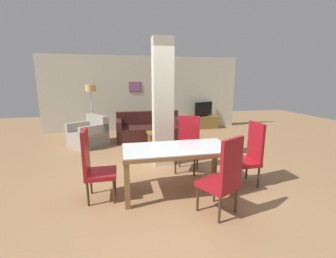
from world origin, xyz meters
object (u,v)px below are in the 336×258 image
at_px(dining_chair_head_left, 94,164).
at_px(floor_lamp, 91,93).
at_px(dining_chair_head_right, 249,153).
at_px(dining_chair_far_right, 188,143).
at_px(dining_chair_near_right, 224,176).
at_px(tv_screen, 203,109).
at_px(coffee_table, 157,140).
at_px(dining_table, 177,156).
at_px(tv_stand, 203,122).
at_px(sofa, 149,130).
at_px(bottle, 154,129).
at_px(armchair, 89,135).

distance_m(dining_chair_head_left, floor_lamp, 4.50).
relative_size(dining_chair_head_right, dining_chair_far_right, 1.00).
height_order(dining_chair_near_right, dining_chair_far_right, same).
relative_size(dining_chair_near_right, tv_screen, 1.37).
relative_size(dining_chair_head_left, coffee_table, 1.98).
bearing_deg(dining_table, tv_stand, 64.58).
relative_size(dining_chair_far_right, coffee_table, 1.98).
xyz_separation_m(tv_stand, tv_screen, (0.00, 0.00, 0.51)).
xyz_separation_m(dining_chair_head_right, sofa, (-1.34, 3.54, -0.29)).
distance_m(dining_chair_head_right, tv_stand, 4.81).
relative_size(dining_chair_far_right, sofa, 0.56).
height_order(dining_chair_head_right, sofa, dining_chair_head_right).
bearing_deg(dining_table, dining_chair_far_right, 62.44).
height_order(dining_table, sofa, sofa).
xyz_separation_m(dining_chair_head_left, tv_screen, (3.55, 4.71, 0.17)).
xyz_separation_m(dining_chair_far_right, tv_stand, (1.80, 3.86, -0.34)).
bearing_deg(dining_table, floor_lamp, 112.46).
xyz_separation_m(dining_table, sofa, (-0.02, 3.54, -0.32)).
distance_m(dining_chair_near_right, sofa, 4.38).
distance_m(dining_table, sofa, 3.56).
height_order(dining_table, dining_chair_head_left, dining_chair_head_left).
distance_m(dining_table, floor_lamp, 4.81).
distance_m(dining_chair_head_right, dining_chair_far_right, 1.22).
xyz_separation_m(sofa, coffee_table, (0.11, -0.99, -0.06)).
height_order(dining_chair_far_right, tv_screen, dining_chair_far_right).
distance_m(dining_chair_head_left, coffee_table, 2.93).
height_order(sofa, bottle, sofa).
xyz_separation_m(bottle, tv_stand, (2.24, 2.13, -0.29)).
xyz_separation_m(dining_chair_near_right, floor_lamp, (-2.26, 5.19, 0.86)).
bearing_deg(coffee_table, dining_chair_head_right, -64.19).
height_order(dining_chair_head_left, dining_chair_far_right, same).
height_order(dining_table, bottle, dining_table).
bearing_deg(tv_screen, tv_stand, 39.29).
distance_m(armchair, tv_stand, 4.32).
xyz_separation_m(dining_chair_head_right, tv_stand, (0.92, 4.71, -0.34)).
distance_m(dining_table, dining_chair_near_right, 0.92).
distance_m(dining_chair_near_right, dining_chair_far_right, 1.66).
bearing_deg(coffee_table, dining_table, -91.93).
bearing_deg(tv_screen, floor_lamp, -19.55).
height_order(dining_chair_head_left, sofa, dining_chair_head_left).
bearing_deg(sofa, dining_chair_near_right, 96.11).
relative_size(bottle, tv_screen, 0.28).
relative_size(dining_chair_far_right, tv_stand, 0.99).
relative_size(dining_chair_head_left, floor_lamp, 0.66).
relative_size(sofa, armchair, 1.62).
distance_m(dining_chair_head_left, tv_screen, 5.90).
xyz_separation_m(dining_chair_far_right, armchair, (-2.25, 2.33, -0.28)).
distance_m(sofa, tv_screen, 2.58).
bearing_deg(dining_table, dining_chair_near_right, -61.15).
bearing_deg(coffee_table, dining_chair_head_left, -118.78).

